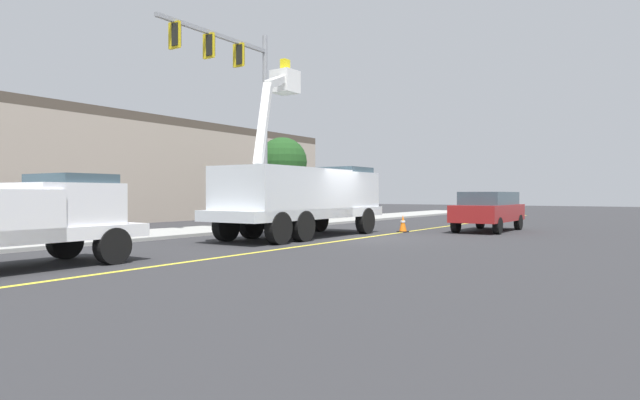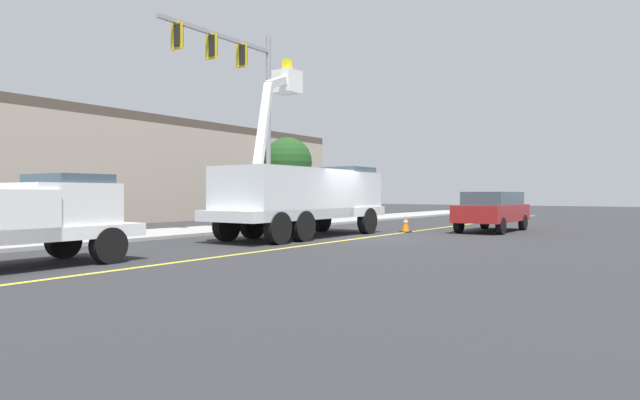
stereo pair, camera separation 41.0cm
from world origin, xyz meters
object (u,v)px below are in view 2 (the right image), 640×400
at_px(traffic_signal_mast, 240,86).
at_px(traffic_cone_mid_front, 406,224).
at_px(service_pickup_truck, 2,217).
at_px(passing_minivan, 493,209).
at_px(utility_bucket_truck, 304,194).

bearing_deg(traffic_signal_mast, traffic_cone_mid_front, -60.83).
xyz_separation_m(service_pickup_truck, traffic_signal_mast, (11.68, 4.33, 5.13)).
xyz_separation_m(passing_minivan, traffic_cone_mid_front, (-2.67, 2.77, -0.62)).
bearing_deg(traffic_signal_mast, utility_bucket_truck, -102.49).
distance_m(traffic_cone_mid_front, traffic_signal_mast, 9.19).
xyz_separation_m(utility_bucket_truck, service_pickup_truck, (-10.76, -0.16, -0.49)).
bearing_deg(traffic_cone_mid_front, service_pickup_truck, 173.10).
relative_size(utility_bucket_truck, traffic_signal_mast, 0.93).
xyz_separation_m(service_pickup_truck, traffic_cone_mid_front, (15.12, -1.83, -0.76)).
relative_size(passing_minivan, traffic_cone_mid_front, 6.66).
bearing_deg(passing_minivan, traffic_signal_mast, 124.35).
relative_size(service_pickup_truck, traffic_signal_mast, 0.64).
relative_size(utility_bucket_truck, passing_minivan, 1.71).
bearing_deg(utility_bucket_truck, traffic_cone_mid_front, -24.50).
distance_m(utility_bucket_truck, passing_minivan, 8.51).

